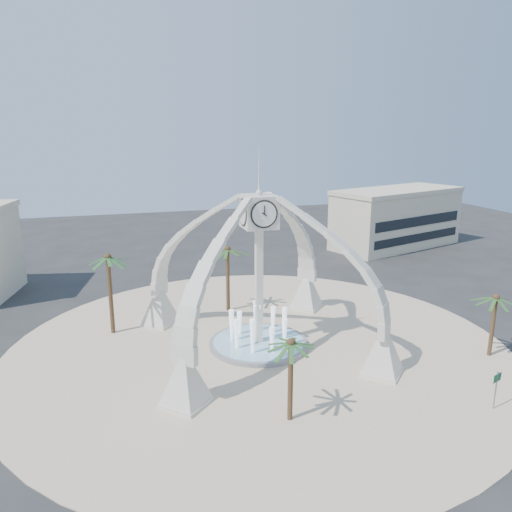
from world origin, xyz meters
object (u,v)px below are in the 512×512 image
object	(u,v)px
palm_east	(496,298)
clock_tower	(259,269)
palm_north	(227,250)
street_sign	(497,383)
palm_south	(291,344)
palm_west	(108,258)
fountain	(259,343)

from	to	relation	value
palm_east	clock_tower	bearing A→B (deg)	157.55
palm_north	street_sign	world-z (taller)	palm_north
palm_south	street_sign	size ratio (longest dim) A/B	2.20
clock_tower	palm_east	xyz separation A→B (m)	(16.64, -6.87, -1.77)
palm_west	street_sign	bearing A→B (deg)	-40.73
palm_east	palm_west	distance (m)	30.86
fountain	palm_north	xyz separation A→B (m)	(-0.42, 8.64, 5.76)
fountain	palm_north	world-z (taller)	palm_north
palm_north	street_sign	size ratio (longest dim) A/B	2.65
palm_south	street_sign	bearing A→B (deg)	-11.69
clock_tower	palm_west	size ratio (longest dim) A/B	2.38
fountain	street_sign	size ratio (longest dim) A/B	3.08
palm_east	palm_west	xyz separation A→B (m)	(-27.88, 13.08, 1.96)
clock_tower	palm_north	xyz separation A→B (m)	(-0.42, 8.64, -0.44)
palm_south	street_sign	distance (m)	13.33
palm_north	palm_west	bearing A→B (deg)	-167.30
palm_east	palm_west	world-z (taller)	palm_west
clock_tower	palm_west	xyz separation A→B (m)	(-11.24, 6.21, 0.18)
palm_west	palm_south	size ratio (longest dim) A/B	1.32
palm_west	fountain	bearing A→B (deg)	-28.89
clock_tower	palm_west	bearing A→B (deg)	151.11
clock_tower	palm_south	world-z (taller)	clock_tower
clock_tower	street_sign	bearing A→B (deg)	-49.40
palm_east	street_sign	distance (m)	8.76
palm_north	street_sign	bearing A→B (deg)	-61.71
street_sign	palm_east	bearing A→B (deg)	30.10
clock_tower	palm_north	world-z (taller)	clock_tower
palm_south	street_sign	xyz separation A→B (m)	(12.69, -2.63, -3.13)
palm_north	palm_south	size ratio (longest dim) A/B	1.21
palm_east	palm_north	distance (m)	23.10
street_sign	clock_tower	bearing A→B (deg)	110.27
palm_east	palm_north	world-z (taller)	palm_north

